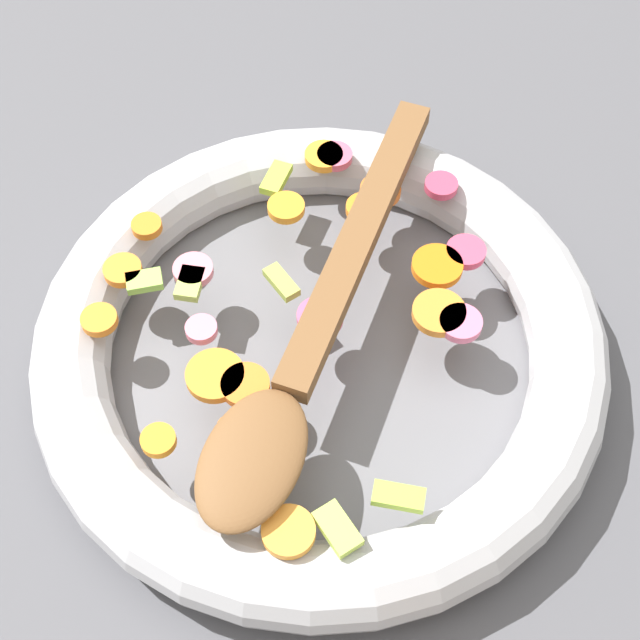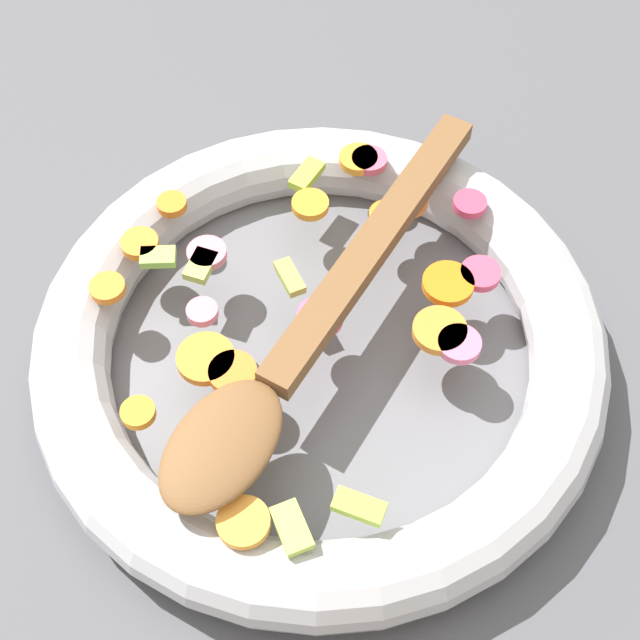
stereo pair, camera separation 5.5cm
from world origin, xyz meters
name	(u,v)px [view 2 (the right image)]	position (x,y,z in m)	size (l,w,h in m)	color
ground_plane	(320,362)	(0.00, 0.00, 0.00)	(4.00, 4.00, 0.00)	#4C4C51
skillet	(320,344)	(0.00, 0.00, 0.02)	(0.37, 0.37, 0.05)	slate
chopped_vegetables	(309,296)	(-0.01, -0.01, 0.05)	(0.30, 0.25, 0.01)	orange
wooden_spoon	(303,331)	(0.02, 0.00, 0.06)	(0.34, 0.06, 0.01)	brown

